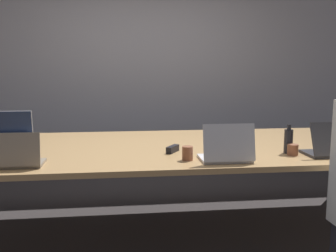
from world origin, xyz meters
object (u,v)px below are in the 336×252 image
object	(u,v)px
laptop_near_midright	(227,151)
stapler	(173,149)
laptop_near_right	(331,146)
cup_near_midright	(187,153)
laptop_far_left	(12,129)
bottle_near_right	(288,141)
cup_near_right	(293,150)
laptop_near_left	(18,157)

from	to	relation	value
laptop_near_midright	stapler	xyz separation A→B (m)	(-0.33, 0.34, -0.05)
laptop_near_right	cup_near_midright	size ratio (longest dim) A/B	3.50
laptop_far_left	bottle_near_right	bearing A→B (deg)	-22.97
cup_near_right	bottle_near_right	bearing A→B (deg)	92.67
laptop_near_left	laptop_near_midright	world-z (taller)	laptop_near_midright
laptop_near_right	laptop_near_midright	size ratio (longest dim) A/B	0.97
laptop_near_left	laptop_near_right	xyz separation A→B (m)	(2.20, 0.05, 0.00)
laptop_far_left	laptop_near_right	bearing A→B (deg)	-23.39
laptop_far_left	laptop_near_left	xyz separation A→B (m)	(0.36, -1.16, -0.00)
stapler	laptop_far_left	bearing A→B (deg)	-177.80
bottle_near_right	stapler	distance (m)	0.88
laptop_far_left	laptop_near_midright	bearing A→B (deg)	-33.85
bottle_near_right	laptop_near_midright	xyz separation A→B (m)	(-0.54, -0.20, -0.02)
cup_near_midright	laptop_near_midright	bearing A→B (deg)	-15.85
laptop_near_right	laptop_near_midright	bearing A→B (deg)	4.89
laptop_near_right	laptop_near_left	bearing A→B (deg)	1.33
cup_near_right	cup_near_midright	bearing A→B (deg)	-175.82
laptop_near_right	cup_near_right	xyz separation A→B (m)	(-0.26, 0.06, -0.03)
laptop_near_right	laptop_near_midright	world-z (taller)	laptop_near_midright
laptop_near_left	cup_near_midright	world-z (taller)	laptop_near_left
laptop_far_left	laptop_near_right	world-z (taller)	laptop_near_right
laptop_near_right	bottle_near_right	distance (m)	0.30
laptop_far_left	cup_near_right	bearing A→B (deg)	-24.44
laptop_near_left	cup_near_midright	size ratio (longest dim) A/B	3.16
cup_near_right	laptop_near_midright	distance (m)	0.56
cup_near_right	stapler	size ratio (longest dim) A/B	0.55
laptop_near_right	cup_near_right	world-z (taller)	laptop_near_right
laptop_near_left	bottle_near_right	world-z (taller)	laptop_near_left
cup_near_right	stapler	bearing A→B (deg)	166.82
cup_near_right	laptop_near_midright	world-z (taller)	laptop_near_midright
laptop_far_left	laptop_near_midright	distance (m)	2.11
cup_near_right	cup_near_midright	size ratio (longest dim) A/B	0.83
laptop_near_left	stapler	bearing A→B (deg)	-163.23
laptop_far_left	bottle_near_right	world-z (taller)	laptop_far_left
laptop_far_left	cup_near_midright	world-z (taller)	laptop_far_left
laptop_near_right	cup_near_right	bearing A→B (deg)	-13.62
laptop_near_right	cup_near_right	size ratio (longest dim) A/B	4.22
cup_near_midright	laptop_near_right	bearing A→B (deg)	-0.28
cup_near_right	laptop_near_right	bearing A→B (deg)	-13.62
laptop_near_left	laptop_near_right	world-z (taller)	laptop_near_right
laptop_near_midright	stapler	world-z (taller)	laptop_near_midright
cup_near_midright	stapler	size ratio (longest dim) A/B	0.66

